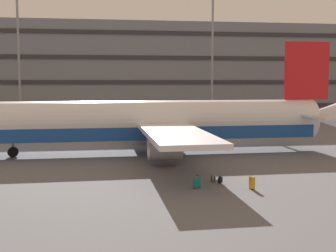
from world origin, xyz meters
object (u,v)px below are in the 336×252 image
(suitcase_laid_flat, at_px, (252,183))
(backpack_teal, at_px, (220,180))
(airliner, at_px, (154,123))
(backpack_navy, at_px, (213,178))
(suitcase_small, at_px, (197,183))

(suitcase_laid_flat, xyz_separation_m, backpack_teal, (-1.57, 1.71, -0.17))
(airliner, distance_m, backpack_navy, 12.51)
(airliner, height_order, suitcase_laid_flat, airliner)
(backpack_teal, height_order, backpack_navy, backpack_teal)
(backpack_teal, relative_size, backpack_navy, 1.03)
(airliner, relative_size, suitcase_small, 45.15)
(suitcase_small, bearing_deg, suitcase_laid_flat, -12.63)
(airliner, relative_size, suitcase_laid_flat, 41.91)
(airliner, distance_m, suitcase_small, 13.80)
(backpack_teal, distance_m, backpack_navy, 0.67)
(suitcase_small, xyz_separation_m, backpack_teal, (1.73, 0.97, -0.11))
(suitcase_small, relative_size, backpack_teal, 1.48)
(airliner, bearing_deg, suitcase_small, -85.04)
(suitcase_small, bearing_deg, backpack_navy, 47.58)
(suitcase_laid_flat, distance_m, backpack_teal, 2.33)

